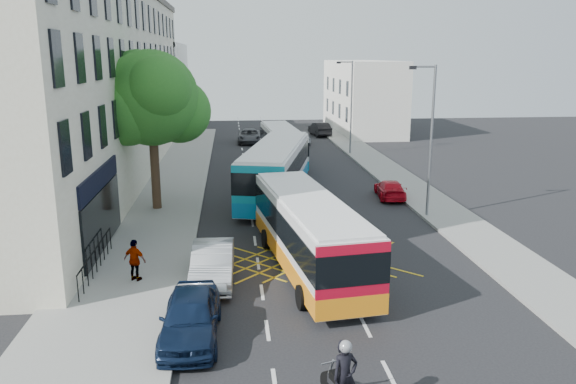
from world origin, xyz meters
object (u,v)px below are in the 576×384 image
object	(u,v)px
distant_car_dark	(320,129)
parked_car_silver	(213,263)
bus_mid	(276,170)
lamp_far	(350,102)
distant_car_grey	(249,136)
bus_far	(282,145)
motorbike	(344,380)
red_hatchback	(390,189)
bus_near	(309,232)
distant_car_silver	(302,137)
parked_car_blue	(191,316)
pedestrian_far	(135,260)
street_tree	(151,99)
lamp_near	(430,133)

from	to	relation	value
distant_car_dark	parked_car_silver	bearing A→B (deg)	67.95
bus_mid	lamp_far	bearing A→B (deg)	76.13
bus_mid	distant_car_grey	size ratio (longest dim) A/B	2.50
bus_mid	bus_far	size ratio (longest dim) A/B	1.18
motorbike	parked_car_silver	bearing A→B (deg)	93.64
bus_mid	red_hatchback	size ratio (longest dim) A/B	3.19
red_hatchback	distant_car_dark	world-z (taller)	distant_car_dark
bus_mid	parked_car_silver	bearing A→B (deg)	-91.91
bus_far	red_hatchback	xyz separation A→B (m)	(5.58, -12.15, -0.97)
bus_near	motorbike	world-z (taller)	bus_near
bus_mid	distant_car_silver	distance (m)	22.31
parked_car_blue	pedestrian_far	xyz separation A→B (m)	(-2.40, 4.57, 0.22)
motorbike	distant_car_silver	xyz separation A→B (m)	(4.43, 43.39, -0.30)
street_tree	pedestrian_far	xyz separation A→B (m)	(0.51, -10.67, -5.32)
distant_car_grey	distant_car_dark	size ratio (longest dim) A/B	1.10
parked_car_blue	distant_car_silver	xyz separation A→B (m)	(8.42, 39.14, -0.10)
street_tree	parked_car_silver	xyz separation A→B (m)	(3.47, -10.70, -5.55)
lamp_near	motorbike	distance (m)	18.64
bus_near	bus_far	distance (m)	23.48
lamp_far	bus_near	size ratio (longest dim) A/B	0.73
red_hatchback	distant_car_silver	size ratio (longest dim) A/B	1.01
bus_mid	parked_car_blue	size ratio (longest dim) A/B	2.80
lamp_far	red_hatchback	xyz separation A→B (m)	(-0.70, -15.54, -4.06)
lamp_far	red_hatchback	world-z (taller)	lamp_far
street_tree	lamp_near	distance (m)	15.10
parked_car_silver	distant_car_dark	world-z (taller)	parked_car_silver
distant_car_grey	distant_car_silver	bearing A→B (deg)	-8.93
bus_far	distant_car_grey	world-z (taller)	bus_far
bus_near	bus_mid	bearing A→B (deg)	84.55
parked_car_blue	lamp_far	bearing A→B (deg)	71.39
bus_far	parked_car_silver	bearing A→B (deg)	-105.04
motorbike	bus_near	bearing A→B (deg)	69.59
distant_car_dark	pedestrian_far	xyz separation A→B (m)	(-13.50, -39.98, 0.24)
motorbike	parked_car_blue	size ratio (longest dim) A/B	0.50
distant_car_silver	pedestrian_far	size ratio (longest dim) A/B	2.32
motorbike	pedestrian_far	bearing A→B (deg)	108.25
bus_near	distant_car_grey	xyz separation A→B (m)	(-1.22, 34.72, -0.91)
lamp_near	parked_car_blue	bearing A→B (deg)	-133.86
bus_far	distant_car_silver	distance (m)	10.69
bus_near	distant_car_silver	xyz separation A→B (m)	(3.97, 33.71, -0.95)
parked_car_silver	distant_car_dark	bearing A→B (deg)	76.77
street_tree	lamp_far	size ratio (longest dim) A/B	1.10
parked_car_blue	red_hatchback	xyz separation A→B (m)	(11.10, 16.74, -0.19)
street_tree	bus_far	distance (m)	16.73
distant_car_dark	motorbike	bearing A→B (deg)	74.41
street_tree	distant_car_dark	world-z (taller)	street_tree
bus_far	red_hatchback	world-z (taller)	bus_far
lamp_far	distant_car_silver	size ratio (longest dim) A/B	2.10
bus_far	distant_car_dark	bearing A→B (deg)	66.88
parked_car_silver	pedestrian_far	size ratio (longest dim) A/B	2.74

